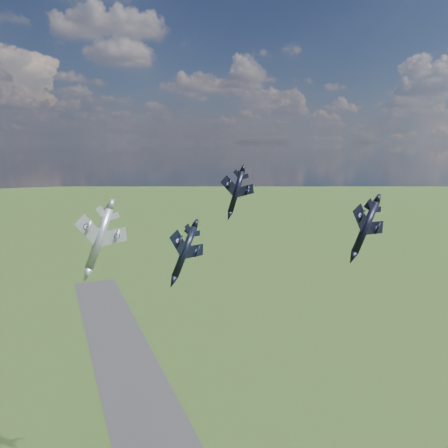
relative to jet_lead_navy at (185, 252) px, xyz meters
name	(u,v)px	position (x,y,z in m)	size (l,w,h in m)	color
jet_lead_navy	(185,252)	(0.00, 0.00, 0.00)	(10.15, 14.15, 2.93)	black
jet_right_navy	(365,227)	(30.01, -15.26, 5.26)	(10.13, 14.12, 2.92)	black
jet_high_navy	(236,192)	(22.44, 26.21, 7.89)	(10.93, 15.24, 3.15)	black
jet_left_silver	(99,239)	(-15.85, -1.56, 4.24)	(10.76, 15.00, 3.10)	#91949A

